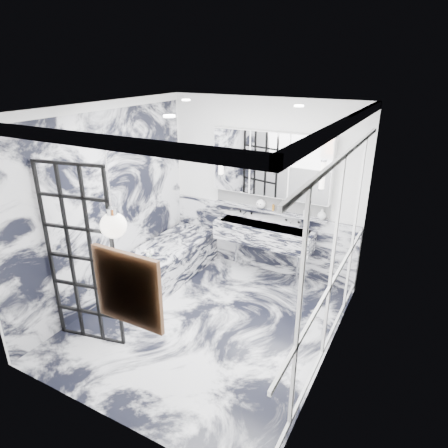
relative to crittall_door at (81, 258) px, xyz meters
The scene contains 25 objects.
floor 1.85m from the crittall_door, 40.91° to the left, with size 3.60×3.60×0.00m, color silver.
ceiling 2.22m from the crittall_door, 40.91° to the left, with size 3.60×3.60×0.00m, color white.
wall_back 2.99m from the crittall_door, 68.12° to the left, with size 3.60×3.60×0.00m, color white.
wall_front 1.42m from the crittall_door, 37.10° to the right, with size 3.60×3.60×0.00m, color white.
wall_left 1.11m from the crittall_door, 117.06° to the left, with size 3.60×3.60×0.00m, color white.
wall_right 2.89m from the crittall_door, 19.53° to the left, with size 3.60×3.60×0.00m, color white.
marble_clad_back 3.01m from the crittall_door, 67.94° to the left, with size 3.18×0.05×1.05m, color silver.
marble_clad_left 1.09m from the crittall_door, 116.34° to the left, with size 0.02×3.56×2.68m, color silver.
panel_molding 2.86m from the crittall_door, 19.67° to the left, with size 0.03×3.40×2.30m, color white.
soap_bottle_a 3.06m from the crittall_door, 60.91° to the left, with size 0.08×0.08×0.22m, color #8C5919.
soap_bottle_b 3.26m from the crittall_door, 55.02° to the left, with size 0.07×0.07×0.15m, color #4C4C51.
soap_bottle_c 3.40m from the crittall_door, 51.71° to the left, with size 0.13×0.13×0.17m, color silver.
face_pot 2.90m from the crittall_door, 67.13° to the left, with size 0.15×0.15×0.15m, color white.
amber_bottle 2.99m from the crittall_door, 63.40° to the left, with size 0.04×0.04×0.10m, color #8C5919.
flower_vase 1.22m from the crittall_door, 85.14° to the left, with size 0.08×0.08×0.12m, color silver.
crittall_door is the anchor object (origin of this frame).
artwork 1.72m from the crittall_door, 28.69° to the right, with size 0.56×0.05×0.56m, color #CE4815.
pendant_light 1.24m from the crittall_door, 20.98° to the right, with size 0.24×0.24×0.24m, color white.
trough_sink 2.84m from the crittall_door, 63.42° to the left, with size 1.60×0.45×0.30m, color silver.
ledge 2.96m from the crittall_door, 64.84° to the left, with size 1.90×0.14×0.04m, color silver.
subway_tile 3.02m from the crittall_door, 65.35° to the left, with size 1.90×0.03×0.23m, color white.
mirror_cabinet 3.05m from the crittall_door, 64.89° to the left, with size 1.90×0.16×1.00m, color white.
sconce_left 2.71m from the crittall_door, 80.38° to the left, with size 0.07×0.07×0.40m, color white.
sconce_right 3.38m from the crittall_door, 51.26° to the left, with size 0.07×0.07×0.40m, color white.
bathtub 2.05m from the crittall_door, 92.03° to the left, with size 0.75×1.65×0.55m, color silver.
Camera 1 is at (2.36, -3.83, 3.28)m, focal length 32.00 mm.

